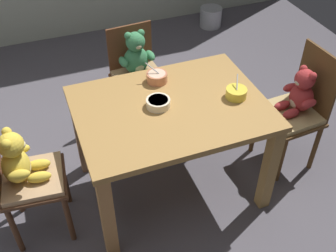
{
  "coord_description": "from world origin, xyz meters",
  "views": [
    {
      "loc": [
        -0.72,
        -1.85,
        2.29
      ],
      "look_at": [
        0.0,
        0.05,
        0.53
      ],
      "focal_mm": 43.69,
      "sensor_mm": 36.0,
      "label": 1
    }
  ],
  "objects_px": {
    "teddy_chair_near_right": "(298,103)",
    "porridge_bowl_terracotta_far_center": "(157,77)",
    "dining_table": "(171,121)",
    "teddy_chair_near_left": "(22,170)",
    "teddy_chair_far_center": "(138,67)",
    "porridge_bowl_yellow_near_right": "(236,93)",
    "porridge_bowl_cream_center": "(158,103)",
    "metal_pail": "(211,17)"
  },
  "relations": [
    {
      "from": "porridge_bowl_cream_center",
      "to": "teddy_chair_near_left",
      "type": "bearing_deg",
      "value": -177.01
    },
    {
      "from": "dining_table",
      "to": "teddy_chair_near_left",
      "type": "height_order",
      "value": "teddy_chair_near_left"
    },
    {
      "from": "porridge_bowl_yellow_near_right",
      "to": "teddy_chair_near_left",
      "type": "bearing_deg",
      "value": 178.35
    },
    {
      "from": "teddy_chair_near_left",
      "to": "teddy_chair_far_center",
      "type": "bearing_deg",
      "value": 45.77
    },
    {
      "from": "teddy_chair_near_right",
      "to": "porridge_bowl_terracotta_far_center",
      "type": "distance_m",
      "value": 1.01
    },
    {
      "from": "porridge_bowl_yellow_near_right",
      "to": "metal_pail",
      "type": "distance_m",
      "value": 2.48
    },
    {
      "from": "teddy_chair_far_center",
      "to": "metal_pail",
      "type": "height_order",
      "value": "teddy_chair_far_center"
    },
    {
      "from": "porridge_bowl_cream_center",
      "to": "porridge_bowl_yellow_near_right",
      "type": "height_order",
      "value": "porridge_bowl_yellow_near_right"
    },
    {
      "from": "teddy_chair_near_right",
      "to": "porridge_bowl_yellow_near_right",
      "type": "bearing_deg",
      "value": -2.08
    },
    {
      "from": "porridge_bowl_cream_center",
      "to": "porridge_bowl_terracotta_far_center",
      "type": "bearing_deg",
      "value": 72.16
    },
    {
      "from": "dining_table",
      "to": "teddy_chair_far_center",
      "type": "relative_size",
      "value": 1.4
    },
    {
      "from": "metal_pail",
      "to": "porridge_bowl_cream_center",
      "type": "bearing_deg",
      "value": -123.48
    },
    {
      "from": "teddy_chair_far_center",
      "to": "porridge_bowl_terracotta_far_center",
      "type": "relative_size",
      "value": 6.02
    },
    {
      "from": "teddy_chair_near_right",
      "to": "porridge_bowl_terracotta_far_center",
      "type": "bearing_deg",
      "value": -23.04
    },
    {
      "from": "teddy_chair_near_left",
      "to": "metal_pail",
      "type": "relative_size",
      "value": 3.41
    },
    {
      "from": "teddy_chair_near_right",
      "to": "metal_pail",
      "type": "bearing_deg",
      "value": -104.01
    },
    {
      "from": "dining_table",
      "to": "metal_pail",
      "type": "distance_m",
      "value": 2.58
    },
    {
      "from": "teddy_chair_near_left",
      "to": "porridge_bowl_terracotta_far_center",
      "type": "relative_size",
      "value": 6.2
    },
    {
      "from": "teddy_chair_near_left",
      "to": "metal_pail",
      "type": "distance_m",
      "value": 3.17
    },
    {
      "from": "teddy_chair_near_left",
      "to": "porridge_bowl_yellow_near_right",
      "type": "xyz_separation_m",
      "value": [
        1.35,
        -0.04,
        0.23
      ]
    },
    {
      "from": "teddy_chair_far_center",
      "to": "porridge_bowl_yellow_near_right",
      "type": "height_order",
      "value": "porridge_bowl_yellow_near_right"
    },
    {
      "from": "teddy_chair_near_left",
      "to": "porridge_bowl_terracotta_far_center",
      "type": "height_order",
      "value": "porridge_bowl_terracotta_far_center"
    },
    {
      "from": "metal_pail",
      "to": "porridge_bowl_yellow_near_right",
      "type": "bearing_deg",
      "value": -112.51
    },
    {
      "from": "teddy_chair_near_left",
      "to": "porridge_bowl_terracotta_far_center",
      "type": "bearing_deg",
      "value": 23.31
    },
    {
      "from": "teddy_chair_near_right",
      "to": "porridge_bowl_yellow_near_right",
      "type": "xyz_separation_m",
      "value": [
        -0.52,
        -0.02,
        0.24
      ]
    },
    {
      "from": "teddy_chair_near_left",
      "to": "metal_pail",
      "type": "height_order",
      "value": "teddy_chair_near_left"
    },
    {
      "from": "dining_table",
      "to": "porridge_bowl_terracotta_far_center",
      "type": "xyz_separation_m",
      "value": [
        0.01,
        0.28,
        0.16
      ]
    },
    {
      "from": "teddy_chair_near_right",
      "to": "teddy_chair_near_left",
      "type": "height_order",
      "value": "teddy_chair_near_right"
    },
    {
      "from": "dining_table",
      "to": "teddy_chair_near_right",
      "type": "xyz_separation_m",
      "value": [
        0.94,
        -0.05,
        -0.08
      ]
    },
    {
      "from": "porridge_bowl_terracotta_far_center",
      "to": "porridge_bowl_yellow_near_right",
      "type": "xyz_separation_m",
      "value": [
        0.41,
        -0.34,
        -0.0
      ]
    },
    {
      "from": "dining_table",
      "to": "teddy_chair_near_right",
      "type": "relative_size",
      "value": 1.28
    },
    {
      "from": "teddy_chair_near_left",
      "to": "metal_pail",
      "type": "xyz_separation_m",
      "value": [
        2.27,
        2.17,
        -0.42
      ]
    },
    {
      "from": "teddy_chair_near_right",
      "to": "porridge_bowl_terracotta_far_center",
      "type": "relative_size",
      "value": 6.59
    },
    {
      "from": "porridge_bowl_cream_center",
      "to": "metal_pail",
      "type": "height_order",
      "value": "porridge_bowl_cream_center"
    },
    {
      "from": "porridge_bowl_terracotta_far_center",
      "to": "dining_table",
      "type": "bearing_deg",
      "value": -91.63
    },
    {
      "from": "dining_table",
      "to": "teddy_chair_near_right",
      "type": "bearing_deg",
      "value": -2.78
    },
    {
      "from": "teddy_chair_far_center",
      "to": "porridge_bowl_cream_center",
      "type": "height_order",
      "value": "teddy_chair_far_center"
    },
    {
      "from": "porridge_bowl_cream_center",
      "to": "porridge_bowl_yellow_near_right",
      "type": "relative_size",
      "value": 1.1
    },
    {
      "from": "porridge_bowl_cream_center",
      "to": "teddy_chair_far_center",
      "type": "bearing_deg",
      "value": 82.74
    },
    {
      "from": "porridge_bowl_terracotta_far_center",
      "to": "porridge_bowl_cream_center",
      "type": "bearing_deg",
      "value": -107.84
    },
    {
      "from": "teddy_chair_near_left",
      "to": "teddy_chair_near_right",
      "type": "bearing_deg",
      "value": 4.95
    },
    {
      "from": "teddy_chair_far_center",
      "to": "porridge_bowl_yellow_near_right",
      "type": "bearing_deg",
      "value": 20.25
    }
  ]
}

